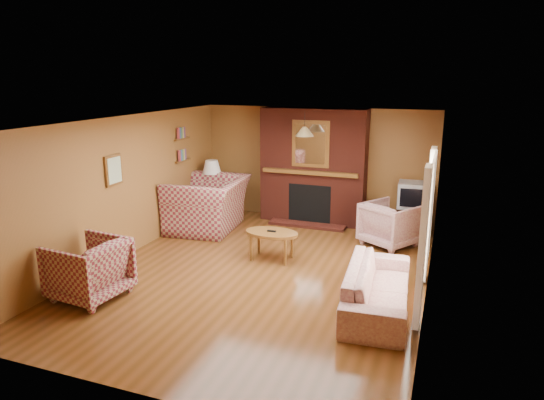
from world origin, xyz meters
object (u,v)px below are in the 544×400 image
at_px(plaid_loveseat, 208,204).
at_px(floral_armchair, 390,224).
at_px(coffee_table, 272,235).
at_px(table_lamp, 212,174).
at_px(crt_tv, 412,195).
at_px(tv_stand, 410,221).
at_px(plaid_armchair, 89,269).
at_px(floral_sofa, 378,287).
at_px(fireplace, 313,167).
at_px(side_table, 213,204).

xyz_separation_m(plaid_loveseat, floral_armchair, (3.60, 0.26, -0.12)).
relative_size(coffee_table, table_lamp, 1.37).
distance_m(table_lamp, crt_tv, 4.17).
relative_size(plaid_loveseat, tv_stand, 2.90).
bearing_deg(floral_armchair, tv_stand, -78.74).
bearing_deg(tv_stand, crt_tv, -88.62).
distance_m(coffee_table, crt_tv, 3.06).
xyz_separation_m(coffee_table, table_lamp, (-2.05, 1.86, 0.56)).
bearing_deg(floral_armchair, table_lamp, 25.70).
height_order(plaid_armchair, crt_tv, crt_tv).
height_order(floral_sofa, table_lamp, table_lamp).
bearing_deg(table_lamp, coffee_table, -42.15).
bearing_deg(table_lamp, crt_tv, 4.74).
height_order(plaid_loveseat, floral_armchair, plaid_loveseat).
bearing_deg(crt_tv, plaid_armchair, -131.95).
bearing_deg(floral_armchair, plaid_armchair, 76.94).
distance_m(fireplace, floral_sofa, 4.14).
xyz_separation_m(coffee_table, tv_stand, (2.10, 2.21, -0.16)).
height_order(fireplace, plaid_loveseat, fireplace).
xyz_separation_m(plaid_loveseat, plaid_armchair, (-0.10, -3.41, -0.10)).
xyz_separation_m(plaid_loveseat, tv_stand, (3.90, 1.05, -0.24)).
distance_m(coffee_table, tv_stand, 3.05).
bearing_deg(plaid_armchair, fireplace, 162.98).
distance_m(floral_armchair, crt_tv, 0.93).
distance_m(plaid_loveseat, floral_sofa, 4.43).
bearing_deg(tv_stand, plaid_armchair, -130.53).
relative_size(floral_sofa, side_table, 3.28).
height_order(floral_sofa, crt_tv, crt_tv).
bearing_deg(fireplace, plaid_armchair, -112.80).
height_order(plaid_armchair, floral_sofa, plaid_armchair).
height_order(side_table, tv_stand, side_table).
distance_m(floral_armchair, table_lamp, 3.92).
distance_m(floral_armchair, coffee_table, 2.29).
bearing_deg(floral_sofa, table_lamp, 48.77).
distance_m(coffee_table, side_table, 2.77).
height_order(fireplace, crt_tv, fireplace).
bearing_deg(table_lamp, floral_sofa, -37.22).
relative_size(side_table, tv_stand, 1.12).
relative_size(plaid_armchair, coffee_table, 1.03).
bearing_deg(tv_stand, plaid_loveseat, -163.57).
bearing_deg(coffee_table, crt_tv, 46.36).
bearing_deg(floral_armchair, crt_tv, -78.88).
xyz_separation_m(floral_sofa, coffee_table, (-1.95, 1.18, 0.14)).
relative_size(plaid_armchair, table_lamp, 1.41).
xyz_separation_m(floral_sofa, table_lamp, (-4.00, 3.04, 0.70)).
xyz_separation_m(tv_stand, crt_tv, (0.00, -0.01, 0.52)).
height_order(coffee_table, table_lamp, table_lamp).
distance_m(side_table, table_lamp, 0.68).
distance_m(tv_stand, crt_tv, 0.52).
height_order(plaid_armchair, tv_stand, plaid_armchair).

